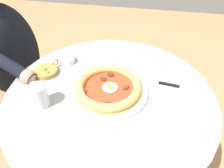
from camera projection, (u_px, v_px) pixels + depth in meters
dining_table at (110, 113)px, 0.92m from camera, size 0.88×0.88×0.75m
pizza_on_plate at (109, 87)px, 0.81m from camera, size 0.34×0.34×0.05m
water_glass at (40, 97)px, 0.74m from camera, size 0.06×0.06×0.10m
steak_knife at (176, 86)px, 0.84m from camera, size 0.04×0.22×0.01m
ramekin_capers at (67, 60)px, 0.97m from camera, size 0.07×0.07×0.03m
olive_pan at (46, 71)px, 0.90m from camera, size 0.13×0.11×0.05m
fork_utensil at (171, 133)px, 0.66m from camera, size 0.14×0.10×0.00m
diner_person at (22, 81)px, 1.23m from camera, size 0.46×0.48×1.17m
cafe_chair_diner at (7, 73)px, 1.28m from camera, size 0.50×0.50×0.88m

